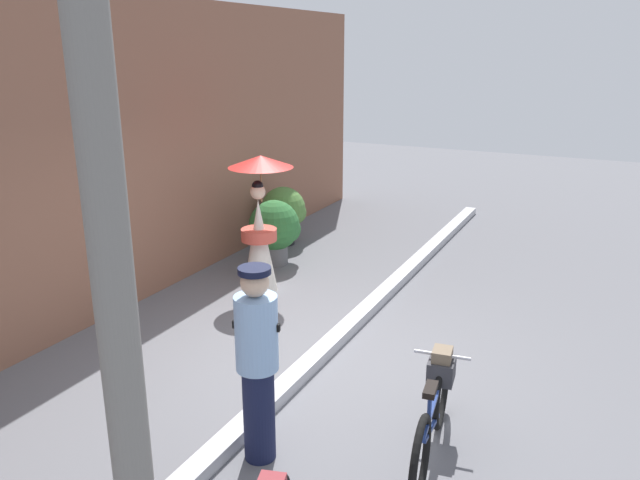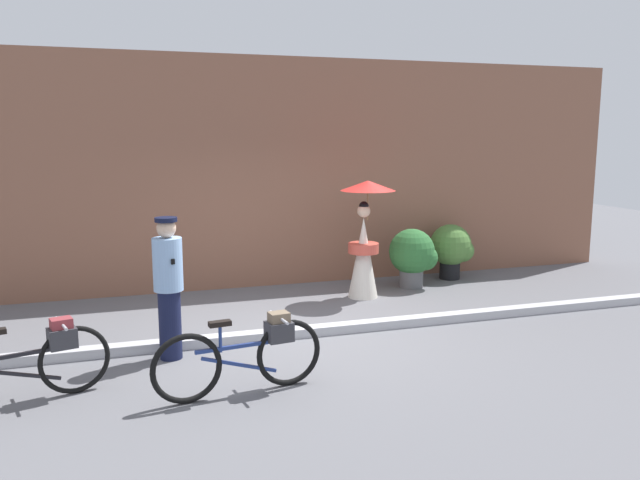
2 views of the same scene
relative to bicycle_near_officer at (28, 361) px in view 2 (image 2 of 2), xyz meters
The scene contains 9 objects.
ground_plane 3.35m from the bicycle_near_officer, 20.60° to the left, with size 30.00×30.00×0.00m, color slate.
building_wall 5.47m from the bicycle_near_officer, 53.81° to the left, with size 14.00×0.40×3.89m, color brown.
sidewalk_curb 3.34m from the bicycle_near_officer, 20.60° to the left, with size 14.00×0.20×0.12m, color #B2B2B7.
bicycle_near_officer is the anchor object (origin of this frame).
bicycle_far_side 2.12m from the bicycle_near_officer, 11.08° to the right, with size 1.77×0.48×0.80m.
person_officer 1.72m from the bicycle_near_officer, 31.22° to the left, with size 0.34×0.38×1.67m.
person_with_parasol 5.43m from the bicycle_near_officer, 31.30° to the left, with size 0.87×0.87×1.89m.
potted_plant_by_door 7.52m from the bicycle_near_officer, 28.21° to the left, with size 0.77×0.75×1.00m.
potted_plant_small 6.50m from the bicycle_near_officer, 29.23° to the left, with size 0.80×0.78×1.02m.
Camera 2 is at (-2.19, -7.60, 2.60)m, focal length 35.43 mm.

